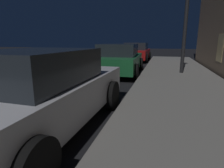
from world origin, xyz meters
The scene contains 3 objects.
car_silver centered at (2.85, 2.67, 0.71)m, with size 2.11×4.35×1.43m.
car_green centered at (2.85, 8.77, 0.70)m, with size 2.24×4.37×1.43m.
car_red centered at (2.85, 14.89, 0.70)m, with size 2.12×4.06×1.43m.
Camera 1 is at (4.90, -0.03, 1.57)m, focal length 29.75 mm.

